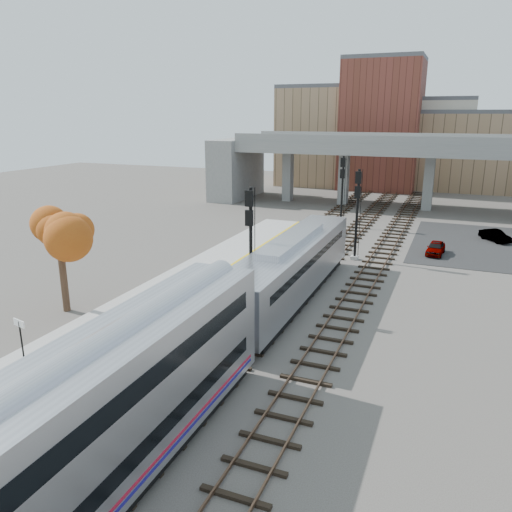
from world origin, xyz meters
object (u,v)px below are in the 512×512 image
Objects in this scene: car_a at (436,248)px; coach at (12,493)px; locomotive at (292,267)px; signal_mast_near at (250,247)px; tree at (59,233)px; car_b at (495,236)px; signal_mast_far at (342,191)px; signal_mast_mid at (357,215)px.

coach is at bearing -97.43° from car_a.
signal_mast_near is (-2.10, -2.04, 1.66)m from locomotive.
tree reaches higher than car_b.
coach is at bearing -144.45° from car_b.
car_b is at bearing 59.49° from car_a.
tree reaches higher than car_a.
car_b is at bearing 59.20° from locomotive.
signal_mast_far reaches higher than locomotive.
car_b is (13.42, 22.51, -1.68)m from locomotive.
signal_mast_far is (-4.10, 12.58, -0.01)m from signal_mast_mid.
signal_mast_near is at bearing 95.83° from coach.
signal_mast_near is at bearing -135.88° from locomotive.
signal_mast_mid is 8.29m from car_a.
signal_mast_near is 29.24m from car_b.
car_b is at bearing 57.70° from signal_mast_near.
car_a is 8.79m from car_b.
signal_mast_far reaches higher than car_b.
car_a is 1.01× the size of car_b.
tree is at bearing 129.21° from coach.
signal_mast_mid is at bearing -141.27° from car_a.
coach is 3.67× the size of tree.
car_b is (13.42, 45.12, -2.20)m from coach.
tree reaches higher than coach.
signal_mast_mid is at bearing 86.61° from coach.
signal_mast_far is 2.25× the size of car_b.
signal_mast_near is 1.13× the size of tree.
signal_mast_mid is (2.00, 11.12, 1.64)m from locomotive.
signal_mast_mid is 16.47m from car_b.
car_a is at bearing -38.67° from signal_mast_far.
tree is 31.07m from car_a.
tree is at bearing -128.42° from signal_mast_mid.
coach is 47.13m from car_b.
tree is 1.99× the size of car_a.
tree is at bearing -169.02° from car_b.
signal_mast_mid is 13.23m from signal_mast_far.
signal_mast_far reaches higher than coach.
signal_mast_mid is 1.00× the size of signal_mast_far.
car_a is at bearing -163.33° from car_b.
locomotive is 14.74m from tree.
tree is at bearing -150.07° from locomotive.
car_a is at bearing 59.06° from signal_mast_near.
signal_mast_near reaches higher than tree.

